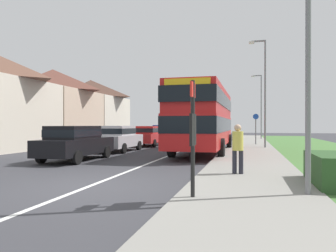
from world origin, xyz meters
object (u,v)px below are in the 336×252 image
object	(u,v)px
street_lamp_far	(260,102)
pedestrian_at_stop	(238,146)
cycle_route_sign	(256,128)
street_lamp_mid	(264,87)
parked_car_black	(75,141)
bus_stop_sign	(193,130)
double_decker_bus	(204,117)
parked_car_blue	(164,133)
parked_car_silver	(118,137)
parked_car_red	(148,135)

from	to	relation	value
street_lamp_far	pedestrian_at_stop	bearing A→B (deg)	-93.30
cycle_route_sign	street_lamp_mid	world-z (taller)	street_lamp_mid
parked_car_black	cycle_route_sign	size ratio (longest dim) A/B	1.81
bus_stop_sign	street_lamp_mid	xyz separation A→B (m)	(2.11, 15.89, 2.72)
double_decker_bus	bus_stop_sign	xyz separation A→B (m)	(1.40, -12.03, -0.60)
cycle_route_sign	double_decker_bus	bearing A→B (deg)	-113.13
double_decker_bus	pedestrian_at_stop	distance (m)	8.88
parked_car_blue	cycle_route_sign	xyz separation A→B (m)	(8.32, -3.34, 0.53)
parked_car_blue	cycle_route_sign	size ratio (longest dim) A/B	1.65
parked_car_silver	cycle_route_sign	distance (m)	11.32
double_decker_bus	parked_car_blue	world-z (taller)	double_decker_bus
double_decker_bus	cycle_route_sign	bearing A→B (deg)	66.87
bus_stop_sign	street_lamp_far	xyz separation A→B (m)	(2.36, 30.28, 2.61)
cycle_route_sign	street_lamp_mid	distance (m)	4.40
pedestrian_at_stop	street_lamp_mid	size ratio (longest dim) A/B	0.23
parked_car_black	cycle_route_sign	xyz separation A→B (m)	(8.28, 12.75, 0.54)
bus_stop_sign	street_lamp_mid	bearing A→B (deg)	82.42
parked_car_silver	street_lamp_far	distance (m)	21.01
double_decker_bus	parked_car_red	bearing A→B (deg)	135.92
double_decker_bus	parked_car_blue	size ratio (longest dim) A/B	2.64
pedestrian_at_stop	street_lamp_far	size ratio (longest dim) A/B	0.23
parked_car_silver	parked_car_red	size ratio (longest dim) A/B	0.93
parked_car_blue	street_lamp_mid	size ratio (longest dim) A/B	0.56
parked_car_silver	street_lamp_mid	size ratio (longest dim) A/B	0.57
pedestrian_at_stop	street_lamp_mid	distance (m)	12.87
street_lamp_mid	parked_car_blue	bearing A→B (deg)	142.69
parked_car_black	pedestrian_at_stop	xyz separation A→B (m)	(7.43, -2.97, 0.09)
street_lamp_mid	parked_car_red	bearing A→B (deg)	173.01
parked_car_black	bus_stop_sign	xyz separation A→B (m)	(6.61, -6.48, 0.65)
parked_car_red	street_lamp_mid	bearing A→B (deg)	-6.99
parked_car_blue	street_lamp_mid	world-z (taller)	street_lamp_mid
street_lamp_mid	bus_stop_sign	bearing A→B (deg)	-97.58
parked_car_silver	street_lamp_far	bearing A→B (deg)	64.20
parked_car_red	bus_stop_sign	world-z (taller)	bus_stop_sign
street_lamp_mid	street_lamp_far	distance (m)	14.39
parked_car_red	parked_car_blue	distance (m)	5.63
street_lamp_far	parked_car_red	bearing A→B (deg)	-123.55
parked_car_silver	pedestrian_at_stop	distance (m)	11.02
double_decker_bus	street_lamp_mid	xyz separation A→B (m)	(3.52, 3.86, 2.11)
double_decker_bus	parked_car_black	xyz separation A→B (m)	(-5.21, -5.55, -1.26)
double_decker_bus	parked_car_silver	size ratio (longest dim) A/B	2.61
double_decker_bus	parked_car_red	distance (m)	7.18
parked_car_red	parked_car_blue	size ratio (longest dim) A/B	1.08
parked_car_blue	pedestrian_at_stop	distance (m)	20.47
parked_car_black	pedestrian_at_stop	world-z (taller)	pedestrian_at_stop
parked_car_silver	street_lamp_far	world-z (taller)	street_lamp_far
parked_car_black	parked_car_silver	xyz separation A→B (m)	(-0.05, 5.11, -0.01)
parked_car_silver	parked_car_red	bearing A→B (deg)	87.95
parked_car_red	pedestrian_at_stop	size ratio (longest dim) A/B	2.69
parked_car_silver	parked_car_blue	world-z (taller)	parked_car_blue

